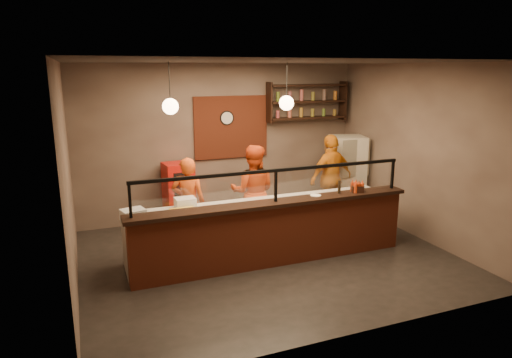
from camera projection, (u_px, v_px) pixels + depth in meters
name	position (u px, v px, depth m)	size (l,w,h in m)	color
floor	(268.00, 257.00, 7.71)	(6.00, 6.00, 0.00)	black
ceiling	(269.00, 62.00, 6.95)	(6.00, 6.00, 0.00)	#342D28
wall_back	(222.00, 142.00, 9.59)	(6.00, 6.00, 0.00)	#776457
wall_left	(68.00, 181.00, 6.26)	(5.00, 5.00, 0.00)	#776457
wall_right	(418.00, 152.00, 8.40)	(5.00, 5.00, 0.00)	#776457
wall_front	(356.00, 207.00, 5.07)	(6.00, 6.00, 0.00)	#776457
brick_patch	(231.00, 127.00, 9.56)	(1.60, 0.04, 1.30)	maroon
service_counter	(275.00, 235.00, 7.32)	(4.60, 0.25, 1.00)	maroon
counter_ledge	(276.00, 203.00, 7.19)	(4.70, 0.37, 0.06)	black
worktop_cabinet	(263.00, 229.00, 7.79)	(4.60, 0.75, 0.85)	gray
worktop	(263.00, 204.00, 7.68)	(4.60, 0.75, 0.05)	silver
sneeze_guard	(276.00, 182.00, 7.11)	(4.50, 0.05, 0.52)	white
wall_shelving	(307.00, 102.00, 9.92)	(1.84, 0.28, 0.85)	black
wall_clock	(227.00, 118.00, 9.47)	(0.30, 0.30, 0.04)	black
pendant_left	(170.00, 106.00, 6.75)	(0.24, 0.24, 0.77)	black
pendant_right	(286.00, 103.00, 7.43)	(0.24, 0.24, 0.77)	black
cook_left	(188.00, 202.00, 8.04)	(0.59, 0.38, 1.61)	#D84D14
cook_mid	(253.00, 192.00, 8.45)	(0.85, 0.66, 1.75)	#CC4213
cook_right	(331.00, 178.00, 9.36)	(1.06, 0.44, 1.81)	orange
fridge	(346.00, 174.00, 9.99)	(0.70, 0.65, 1.68)	beige
red_cooler	(179.00, 194.00, 9.13)	(0.55, 0.51, 1.29)	red
pizza_dough	(259.00, 205.00, 7.51)	(0.56, 0.56, 0.01)	beige
prep_tub_a	(133.00, 215.00, 6.78)	(0.33, 0.27, 0.17)	white
prep_tub_b	(185.00, 203.00, 7.39)	(0.32, 0.26, 0.16)	white
prep_tub_c	(133.00, 215.00, 6.79)	(0.31, 0.25, 0.15)	silver
rolling_pin	(181.00, 209.00, 7.20)	(0.07, 0.07, 0.39)	gold
condiment_caddy	(357.00, 189.00, 7.73)	(0.20, 0.16, 0.11)	black
pepper_mill	(339.00, 187.00, 7.62)	(0.05, 0.05, 0.22)	black
small_plate	(316.00, 195.00, 7.50)	(0.18, 0.18, 0.01)	white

